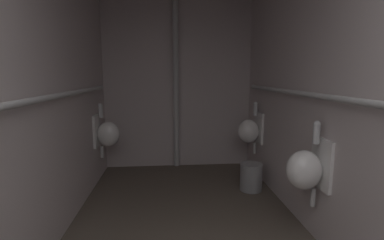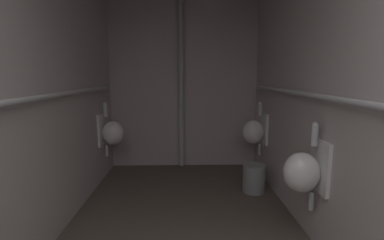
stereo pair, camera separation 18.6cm
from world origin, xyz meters
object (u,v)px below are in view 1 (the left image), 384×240
at_px(urinal_right_far, 250,130).
at_px(standpipe_back_wall, 176,84).
at_px(urinal_right_mid, 306,169).
at_px(waste_bin, 251,177).
at_px(urinal_left_mid, 107,133).

bearing_deg(urinal_right_far, standpipe_back_wall, 154.31).
xyz_separation_m(urinal_right_mid, urinal_right_far, (0.00, 1.66, 0.00)).
height_order(standpipe_back_wall, waste_bin, standpipe_back_wall).
bearing_deg(urinal_left_mid, waste_bin, -14.32).
relative_size(urinal_left_mid, standpipe_back_wall, 0.29).
xyz_separation_m(urinal_right_mid, standpipe_back_wall, (-1.04, 2.16, 0.65)).
bearing_deg(standpipe_back_wall, urinal_left_mid, -151.86).
xyz_separation_m(urinal_left_mid, urinal_right_far, (2.01, 0.02, 0.00)).
distance_m(urinal_right_mid, waste_bin, 1.27).
relative_size(urinal_left_mid, urinal_right_far, 1.00).
height_order(urinal_right_mid, standpipe_back_wall, standpipe_back_wall).
bearing_deg(waste_bin, urinal_right_far, 76.94).
height_order(urinal_left_mid, standpipe_back_wall, standpipe_back_wall).
bearing_deg(urinal_right_mid, urinal_right_far, 90.00).
bearing_deg(standpipe_back_wall, urinal_right_far, -25.69).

